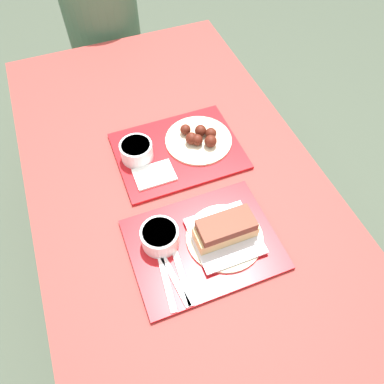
{
  "coord_description": "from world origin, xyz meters",
  "views": [
    {
      "loc": [
        -0.21,
        -0.62,
        1.72
      ],
      "look_at": [
        0.02,
        -0.01,
        0.81
      ],
      "focal_mm": 35.0,
      "sensor_mm": 36.0,
      "label": 1
    }
  ],
  "objects_px": {
    "wings_plate_far": "(199,138)",
    "tray_far": "(178,151)",
    "bowl_coleslaw_far": "(136,150)",
    "tray_near": "(203,244)",
    "brisket_sandwich_plate": "(225,232)",
    "bowl_coleslaw_near": "(160,236)",
    "person_seated_across": "(101,17)"
  },
  "relations": [
    {
      "from": "brisket_sandwich_plate",
      "to": "bowl_coleslaw_far",
      "type": "xyz_separation_m",
      "value": [
        -0.14,
        0.38,
        0.0
      ]
    },
    {
      "from": "tray_far",
      "to": "bowl_coleslaw_near",
      "type": "height_order",
      "value": "bowl_coleslaw_near"
    },
    {
      "from": "tray_far",
      "to": "bowl_coleslaw_far",
      "type": "height_order",
      "value": "bowl_coleslaw_far"
    },
    {
      "from": "bowl_coleslaw_far",
      "to": "tray_near",
      "type": "bearing_deg",
      "value": -77.53
    },
    {
      "from": "tray_near",
      "to": "bowl_coleslaw_near",
      "type": "bearing_deg",
      "value": 157.26
    },
    {
      "from": "tray_near",
      "to": "bowl_coleslaw_far",
      "type": "height_order",
      "value": "bowl_coleslaw_far"
    },
    {
      "from": "bowl_coleslaw_near",
      "to": "tray_far",
      "type": "bearing_deg",
      "value": 62.01
    },
    {
      "from": "tray_near",
      "to": "person_seated_across",
      "type": "bearing_deg",
      "value": 89.8
    },
    {
      "from": "brisket_sandwich_plate",
      "to": "wings_plate_far",
      "type": "relative_size",
      "value": 0.96
    },
    {
      "from": "wings_plate_far",
      "to": "person_seated_across",
      "type": "relative_size",
      "value": 0.33
    },
    {
      "from": "tray_near",
      "to": "wings_plate_far",
      "type": "height_order",
      "value": "wings_plate_far"
    },
    {
      "from": "tray_far",
      "to": "person_seated_across",
      "type": "distance_m",
      "value": 0.94
    },
    {
      "from": "tray_near",
      "to": "bowl_coleslaw_near",
      "type": "relative_size",
      "value": 3.88
    },
    {
      "from": "bowl_coleslaw_near",
      "to": "person_seated_across",
      "type": "bearing_deg",
      "value": 84.73
    },
    {
      "from": "bowl_coleslaw_far",
      "to": "person_seated_across",
      "type": "distance_m",
      "value": 0.93
    },
    {
      "from": "bowl_coleslaw_far",
      "to": "bowl_coleslaw_near",
      "type": "bearing_deg",
      "value": -94.93
    },
    {
      "from": "bowl_coleslaw_far",
      "to": "brisket_sandwich_plate",
      "type": "bearing_deg",
      "value": -69.11
    },
    {
      "from": "brisket_sandwich_plate",
      "to": "person_seated_across",
      "type": "xyz_separation_m",
      "value": [
        -0.06,
        1.3,
        -0.05
      ]
    },
    {
      "from": "brisket_sandwich_plate",
      "to": "wings_plate_far",
      "type": "bearing_deg",
      "value": 79.15
    },
    {
      "from": "tray_near",
      "to": "bowl_coleslaw_near",
      "type": "xyz_separation_m",
      "value": [
        -0.11,
        0.05,
        0.04
      ]
    },
    {
      "from": "tray_near",
      "to": "wings_plate_far",
      "type": "distance_m",
      "value": 0.39
    },
    {
      "from": "tray_far",
      "to": "bowl_coleslaw_near",
      "type": "bearing_deg",
      "value": -117.99
    },
    {
      "from": "tray_far",
      "to": "brisket_sandwich_plate",
      "type": "distance_m",
      "value": 0.36
    },
    {
      "from": "wings_plate_far",
      "to": "tray_far",
      "type": "bearing_deg",
      "value": -172.01
    },
    {
      "from": "tray_near",
      "to": "bowl_coleslaw_near",
      "type": "height_order",
      "value": "bowl_coleslaw_near"
    },
    {
      "from": "tray_near",
      "to": "tray_far",
      "type": "height_order",
      "value": "same"
    },
    {
      "from": "tray_far",
      "to": "person_seated_across",
      "type": "height_order",
      "value": "person_seated_across"
    },
    {
      "from": "tray_far",
      "to": "bowl_coleslaw_near",
      "type": "distance_m",
      "value": 0.35
    },
    {
      "from": "bowl_coleslaw_near",
      "to": "person_seated_across",
      "type": "xyz_separation_m",
      "value": [
        0.12,
        1.25,
        -0.05
      ]
    },
    {
      "from": "tray_near",
      "to": "tray_far",
      "type": "distance_m",
      "value": 0.36
    },
    {
      "from": "brisket_sandwich_plate",
      "to": "wings_plate_far",
      "type": "xyz_separation_m",
      "value": [
        0.07,
        0.37,
        -0.02
      ]
    },
    {
      "from": "wings_plate_far",
      "to": "bowl_coleslaw_far",
      "type": "bearing_deg",
      "value": 178.25
    }
  ]
}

